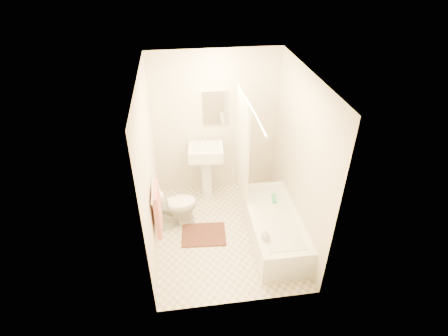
{
  "coord_description": "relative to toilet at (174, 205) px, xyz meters",
  "views": [
    {
      "loc": [
        -0.56,
        -3.78,
        3.7
      ],
      "look_at": [
        0.0,
        0.25,
        1.0
      ],
      "focal_mm": 28.0,
      "sensor_mm": 36.0,
      "label": 1
    }
  ],
  "objects": [
    {
      "name": "soap_bottle",
      "position": [
        1.16,
        -0.98,
        0.18
      ],
      "size": [
        0.1,
        0.1,
        0.17
      ],
      "primitive_type": "imported",
      "rotation": [
        0.0,
        0.0,
        0.39
      ],
      "color": "silver",
      "rests_on": "bathtub"
    },
    {
      "name": "wall_left",
      "position": [
        -0.25,
        -0.33,
        0.86
      ],
      "size": [
        0.02,
        2.4,
        2.4
      ],
      "primitive_type": "cube",
      "color": "beige",
      "rests_on": "ground"
    },
    {
      "name": "ceiling",
      "position": [
        0.75,
        -0.33,
        2.06
      ],
      "size": [
        2.4,
        2.4,
        0.0
      ],
      "primitive_type": "plane",
      "color": "white",
      "rests_on": "ground"
    },
    {
      "name": "bathtub",
      "position": [
        1.41,
        -0.53,
        -0.13
      ],
      "size": [
        0.68,
        1.56,
        0.44
      ],
      "primitive_type": null,
      "color": "white",
      "rests_on": "floor"
    },
    {
      "name": "floor",
      "position": [
        0.75,
        -0.33,
        -0.34
      ],
      "size": [
        2.4,
        2.4,
        0.0
      ],
      "primitive_type": "plane",
      "color": "beige",
      "rests_on": "ground"
    },
    {
      "name": "toilet",
      "position": [
        0.0,
        0.0,
        0.0
      ],
      "size": [
        0.75,
        0.5,
        0.69
      ],
      "primitive_type": "imported",
      "rotation": [
        0.0,
        0.0,
        1.72
      ],
      "color": "white",
      "rests_on": "floor"
    },
    {
      "name": "curtain_rod",
      "position": [
        1.05,
        -0.23,
        1.66
      ],
      "size": [
        0.03,
        1.7,
        0.03
      ],
      "primitive_type": "cylinder",
      "rotation": [
        1.57,
        0.0,
        0.0
      ],
      "color": "silver",
      "rests_on": "wall_back"
    },
    {
      "name": "towel_bar",
      "position": [
        -0.21,
        -0.58,
        0.76
      ],
      "size": [
        0.02,
        0.6,
        0.02
      ],
      "primitive_type": "cylinder",
      "rotation": [
        1.57,
        0.0,
        0.0
      ],
      "color": "silver",
      "rests_on": "wall_left"
    },
    {
      "name": "shower_curtain",
      "position": [
        1.05,
        0.17,
        0.88
      ],
      "size": [
        0.04,
        0.8,
        1.55
      ],
      "primitive_type": "cube",
      "color": "silver",
      "rests_on": "curtain_rod"
    },
    {
      "name": "sink",
      "position": [
        0.56,
        0.62,
        0.18
      ],
      "size": [
        0.57,
        0.48,
        1.05
      ],
      "primitive_type": null,
      "rotation": [
        0.0,
        0.0,
        -0.09
      ],
      "color": "white",
      "rests_on": "floor"
    },
    {
      "name": "scrub_brush",
      "position": [
        1.48,
        -0.19,
        0.11
      ],
      "size": [
        0.08,
        0.2,
        0.04
      ],
      "primitive_type": "cube",
      "rotation": [
        0.0,
        0.0,
        -0.12
      ],
      "color": "#46B172",
      "rests_on": "bathtub"
    },
    {
      "name": "wall_back",
      "position": [
        0.75,
        0.87,
        0.86
      ],
      "size": [
        2.0,
        0.02,
        2.4
      ],
      "primitive_type": "cube",
      "color": "beige",
      "rests_on": "ground"
    },
    {
      "name": "wall_right",
      "position": [
        1.75,
        -0.33,
        0.86
      ],
      "size": [
        0.02,
        2.4,
        2.4
      ],
      "primitive_type": "cube",
      "color": "beige",
      "rests_on": "ground"
    },
    {
      "name": "toilet_paper",
      "position": [
        -0.18,
        -0.21,
        0.36
      ],
      "size": [
        0.11,
        0.12,
        0.12
      ],
      "primitive_type": "cylinder",
      "rotation": [
        0.0,
        1.57,
        0.0
      ],
      "color": "white",
      "rests_on": "wall_left"
    },
    {
      "name": "bath_mat",
      "position": [
        0.41,
        -0.33,
        -0.33
      ],
      "size": [
        0.68,
        0.53,
        0.02
      ],
      "primitive_type": "cube",
      "rotation": [
        0.0,
        0.0,
        -0.07
      ],
      "color": "#512620",
      "rests_on": "floor"
    },
    {
      "name": "towel",
      "position": [
        -0.18,
        -0.58,
        0.44
      ],
      "size": [
        0.06,
        0.45,
        0.66
      ],
      "primitive_type": "cube",
      "color": "#CC7266",
      "rests_on": "towel_bar"
    },
    {
      "name": "mirror",
      "position": [
        0.75,
        0.85,
        1.16
      ],
      "size": [
        0.4,
        0.03,
        0.55
      ],
      "primitive_type": "cube",
      "color": "white",
      "rests_on": "wall_back"
    }
  ]
}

